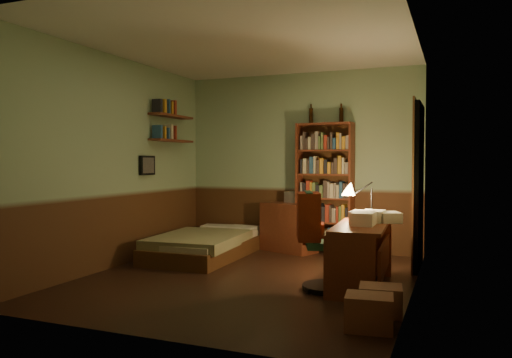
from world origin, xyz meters
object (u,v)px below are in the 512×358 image
at_px(desk, 361,256).
at_px(desk_lamp, 372,196).
at_px(office_chair, 328,246).
at_px(cardboard_box_b, 381,300).
at_px(bed, 205,236).
at_px(cardboard_box_a, 369,312).
at_px(mini_stereo, 297,197).
at_px(dresser, 289,227).
at_px(bookshelf, 325,188).

height_order(desk, desk_lamp, desk_lamp).
relative_size(office_chair, cardboard_box_b, 2.56).
bearing_deg(bed, office_chair, -30.44).
bearing_deg(cardboard_box_b, office_chair, 133.83).
bearing_deg(office_chair, desk, 20.77).
bearing_deg(cardboard_box_a, mini_stereo, 116.52).
bearing_deg(office_chair, cardboard_box_b, -65.89).
bearing_deg(desk, bed, 155.41).
relative_size(cardboard_box_a, cardboard_box_b, 1.02).
height_order(bed, mini_stereo, mini_stereo).
bearing_deg(dresser, bed, -117.94).
bearing_deg(desk, bookshelf, 111.70).
distance_m(desk_lamp, office_chair, 1.01).
bearing_deg(cardboard_box_a, office_chair, 118.92).
height_order(office_chair, cardboard_box_b, office_chair).
bearing_deg(bed, desk, -22.17).
distance_m(bed, desk, 2.44).
xyz_separation_m(cardboard_box_a, cardboard_box_b, (0.03, 0.41, -0.01)).
bearing_deg(office_chair, bed, 130.69).
distance_m(dresser, office_chair, 2.20).
bearing_deg(cardboard_box_a, cardboard_box_b, 85.85).
relative_size(desk_lamp, cardboard_box_b, 1.45).
bearing_deg(mini_stereo, office_chair, -48.55).
height_order(mini_stereo, office_chair, office_chair).
bearing_deg(desk_lamp, mini_stereo, 115.79).
bearing_deg(desk, office_chair, -142.78).
height_order(desk, cardboard_box_b, desk).
relative_size(mini_stereo, bookshelf, 0.16).
relative_size(bookshelf, cardboard_box_a, 5.12).
height_order(desk, cardboard_box_a, desk).
bearing_deg(mini_stereo, desk, -39.14).
height_order(desk_lamp, cardboard_box_a, desk_lamp).
relative_size(bed, bookshelf, 1.01).
distance_m(dresser, mini_stereo, 0.46).
xyz_separation_m(dresser, cardboard_box_a, (1.63, -2.98, -0.22)).
height_order(bed, cardboard_box_a, bed).
relative_size(mini_stereo, cardboard_box_a, 0.82).
relative_size(bed, dresser, 2.36).
distance_m(cardboard_box_a, cardboard_box_b, 0.41).
relative_size(mini_stereo, office_chair, 0.33).
height_order(dresser, bookshelf, bookshelf).
bearing_deg(desk, dresser, 125.04).
height_order(dresser, cardboard_box_b, dresser).
height_order(desk_lamp, office_chair, desk_lamp).
bearing_deg(cardboard_box_b, bookshelf, 113.48).
bearing_deg(mini_stereo, desk_lamp, -27.42).
xyz_separation_m(bookshelf, cardboard_box_a, (1.12, -3.06, -0.79)).
height_order(dresser, desk_lamp, desk_lamp).
height_order(bed, cardboard_box_b, bed).
bearing_deg(bed, mini_stereo, 41.40).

